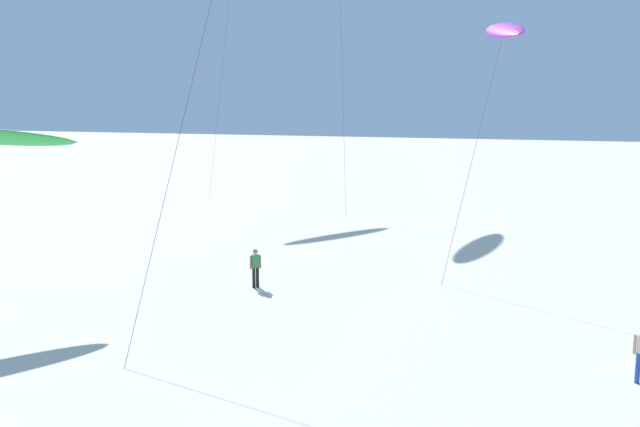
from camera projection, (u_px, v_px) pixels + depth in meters
flying_kite_3 at (504, 30)px, 30.59m from camera, size 3.52×6.52×11.78m
person_near_right at (256, 266)px, 30.37m from camera, size 0.38×0.39×1.68m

